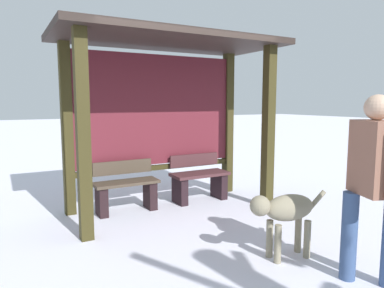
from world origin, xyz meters
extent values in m
plane|color=silver|center=(0.00, 0.00, 0.00)|extent=(60.00, 60.00, 0.00)
cube|color=#352F15|center=(-1.36, -0.54, 1.21)|extent=(0.14, 0.14, 2.43)
cube|color=#352F15|center=(1.36, -0.54, 1.21)|extent=(0.14, 0.14, 2.43)
cube|color=#352F15|center=(-1.36, 0.54, 1.21)|extent=(0.14, 0.14, 2.43)
cube|color=#352F15|center=(1.36, 0.54, 1.21)|extent=(0.14, 0.14, 2.43)
cube|color=#2D231F|center=(0.00, 0.00, 2.47)|extent=(3.22, 1.57, 0.09)
cube|color=maroon|center=(0.00, 0.54, 1.48)|extent=(2.58, 0.08, 1.71)
cube|color=#352F15|center=(0.00, 0.52, 0.56)|extent=(2.58, 0.06, 0.08)
cube|color=#45392C|center=(-0.62, 0.24, 0.44)|extent=(0.94, 0.35, 0.04)
cube|color=#45392C|center=(-0.62, 0.39, 0.64)|extent=(0.89, 0.04, 0.20)
cube|color=black|center=(-0.25, 0.24, 0.21)|extent=(0.12, 0.30, 0.42)
cube|color=black|center=(-0.99, 0.24, 0.21)|extent=(0.12, 0.30, 0.42)
cube|color=#46272A|center=(0.62, 0.24, 0.44)|extent=(0.94, 0.42, 0.05)
cube|color=#46272A|center=(0.62, 0.42, 0.64)|extent=(0.89, 0.04, 0.20)
cube|color=black|center=(0.99, 0.24, 0.21)|extent=(0.12, 0.35, 0.42)
cube|color=black|center=(0.25, 0.24, 0.21)|extent=(0.12, 0.35, 0.42)
cube|color=#8D5E4B|center=(0.62, -2.76, 1.13)|extent=(0.38, 0.45, 0.64)
sphere|color=#CFA78B|center=(0.62, -2.76, 1.56)|extent=(0.22, 0.22, 0.22)
cylinder|color=#374F7B|center=(0.52, -2.63, 0.41)|extent=(0.18, 0.18, 0.81)
cylinder|color=#8D5E4B|center=(0.71, -2.53, 1.10)|extent=(0.12, 0.12, 0.58)
ellipsoid|color=gray|center=(0.37, -2.03, 0.53)|extent=(0.58, 0.33, 0.27)
sphere|color=gray|center=(0.02, -1.98, 0.59)|extent=(0.21, 0.21, 0.21)
cylinder|color=gray|center=(0.70, -2.08, 0.57)|extent=(0.23, 0.08, 0.21)
cylinder|color=gray|center=(0.20, -1.93, 0.20)|extent=(0.07, 0.07, 0.39)
cylinder|color=gray|center=(0.18, -2.08, 0.20)|extent=(0.07, 0.07, 0.39)
cylinder|color=gray|center=(0.55, -1.98, 0.20)|extent=(0.07, 0.07, 0.39)
cylinder|color=gray|center=(0.53, -2.13, 0.20)|extent=(0.07, 0.07, 0.39)
camera|label=1|loc=(-2.18, -4.61, 1.61)|focal=32.83mm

